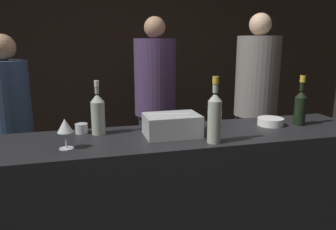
% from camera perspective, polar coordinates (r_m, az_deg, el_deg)
% --- Properties ---
extents(wall_back_chalkboard, '(6.40, 0.06, 2.80)m').
position_cam_1_polar(wall_back_chalkboard, '(4.13, -8.12, 10.29)').
color(wall_back_chalkboard, black).
rests_on(wall_back_chalkboard, ground_plane).
extents(bar_counter, '(2.59, 0.57, 1.01)m').
position_cam_1_polar(bar_counter, '(2.19, 0.20, -16.41)').
color(bar_counter, black).
rests_on(bar_counter, ground_plane).
extents(ice_bin_with_bottles, '(0.33, 0.23, 0.13)m').
position_cam_1_polar(ice_bin_with_bottles, '(1.97, 0.72, -1.55)').
color(ice_bin_with_bottles, '#B7BABF').
rests_on(ice_bin_with_bottles, bar_counter).
extents(bowl_white, '(0.17, 0.17, 0.05)m').
position_cam_1_polar(bowl_white, '(2.32, 17.42, -1.07)').
color(bowl_white, white).
rests_on(bowl_white, bar_counter).
extents(wine_glass, '(0.08, 0.08, 0.16)m').
position_cam_1_polar(wine_glass, '(1.79, -17.50, -1.96)').
color(wine_glass, silver).
rests_on(wine_glass, bar_counter).
extents(candle_votive, '(0.08, 0.08, 0.06)m').
position_cam_1_polar(candle_votive, '(2.09, -14.83, -2.27)').
color(candle_votive, silver).
rests_on(candle_votive, bar_counter).
extents(champagne_bottle, '(0.08, 0.08, 0.34)m').
position_cam_1_polar(champagne_bottle, '(2.38, 22.07, 1.61)').
color(champagne_bottle, black).
rests_on(champagne_bottle, bar_counter).
extents(rose_wine_bottle, '(0.08, 0.08, 0.37)m').
position_cam_1_polar(rose_wine_bottle, '(1.83, 8.11, -0.09)').
color(rose_wine_bottle, '#9EA899').
rests_on(rose_wine_bottle, bar_counter).
extents(white_wine_bottle, '(0.08, 0.08, 0.33)m').
position_cam_1_polar(white_wine_bottle, '(2.03, -12.11, 0.37)').
color(white_wine_bottle, '#9EA899').
rests_on(white_wine_bottle, bar_counter).
extents(person_in_hoodie, '(0.42, 0.42, 1.80)m').
position_cam_1_polar(person_in_hoodie, '(3.34, -2.21, 2.91)').
color(person_in_hoodie, black).
rests_on(person_in_hoodie, ground_plane).
extents(person_blond_tee, '(0.35, 0.35, 1.63)m').
position_cam_1_polar(person_blond_tee, '(3.05, -25.75, -1.16)').
color(person_blond_tee, black).
rests_on(person_blond_tee, ground_plane).
extents(person_grey_polo, '(0.42, 0.42, 1.83)m').
position_cam_1_polar(person_grey_polo, '(3.35, 15.06, 2.77)').
color(person_grey_polo, black).
rests_on(person_grey_polo, ground_plane).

